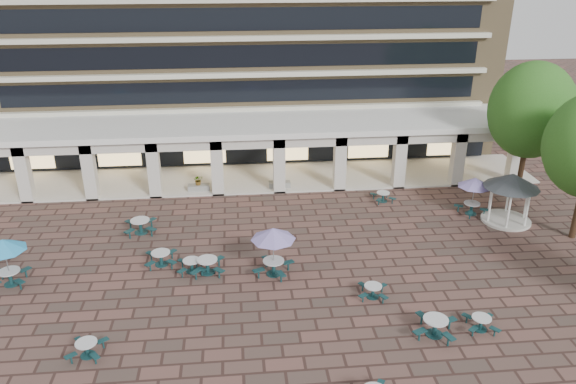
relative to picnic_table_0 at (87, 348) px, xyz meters
name	(u,v)px	position (x,y,z in m)	size (l,w,h in m)	color
ground	(258,291)	(7.25, 4.09, -0.40)	(120.00, 120.00, 0.00)	brown
retail_arcade	(247,141)	(7.25, 18.88, 2.60)	(42.00, 6.60, 4.40)	white
picnic_table_0	(87,348)	(0.00, 0.00, 0.00)	(1.64, 1.64, 0.68)	#14393D
picnic_table_3	(481,322)	(16.95, 0.10, -0.02)	(1.57, 1.57, 0.65)	#14393D
picnic_table_4	(3,247)	(-5.08, 5.94, 1.75)	(2.20, 2.20, 2.54)	#14393D
picnic_table_5	(192,265)	(3.92, 6.29, 0.01)	(1.61, 1.61, 0.69)	#14393D
picnic_table_6	(273,236)	(8.16, 5.61, 1.86)	(2.31, 2.31, 2.66)	#14393D
picnic_table_7	(435,325)	(14.80, -0.06, 0.09)	(2.25, 2.25, 0.83)	#14393D
picnic_table_8	(161,257)	(2.25, 7.16, 0.05)	(1.79, 1.79, 0.76)	#14393D
picnic_table_9	(207,265)	(4.75, 6.09, 0.08)	(1.84, 1.84, 0.81)	#14393D
picnic_table_10	(373,290)	(12.79, 3.05, -0.02)	(1.65, 1.65, 0.65)	#14393D
picnic_table_11	(475,184)	(21.25, 11.63, 1.69)	(2.13, 2.13, 2.46)	#14393D
picnic_table_12	(140,225)	(0.63, 11.04, 0.10)	(2.06, 2.06, 0.85)	#14393D
picnic_table_13	(383,196)	(16.13, 14.09, -0.01)	(1.58, 1.58, 0.65)	#14393D
gazebo	(511,186)	(23.00, 10.41, 1.95)	(3.36, 3.36, 3.13)	beige
tree_east_c	(532,110)	(25.59, 14.21, 5.58)	(5.49, 5.49, 9.15)	#3C2718
planter_left	(199,185)	(3.78, 16.99, 0.07)	(1.50, 0.70, 1.22)	gray
planter_right	(280,182)	(9.43, 16.99, 0.11)	(1.50, 0.80, 1.28)	gray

